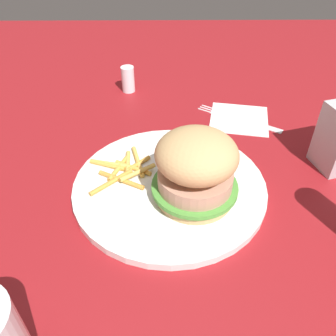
% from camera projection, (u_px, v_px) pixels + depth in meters
% --- Properties ---
extents(ground_plane, '(1.60, 1.60, 0.00)m').
position_uv_depth(ground_plane, '(169.00, 183.00, 0.54)').
color(ground_plane, maroon).
extents(plate, '(0.29, 0.29, 0.01)m').
position_uv_depth(plate, '(168.00, 186.00, 0.53)').
color(plate, white).
rests_on(plate, ground_plane).
extents(sandwich, '(0.12, 0.12, 0.10)m').
position_uv_depth(sandwich, '(196.00, 168.00, 0.47)').
color(sandwich, tan).
rests_on(sandwich, plate).
extents(fries_pile, '(0.11, 0.11, 0.01)m').
position_uv_depth(fries_pile, '(124.00, 169.00, 0.54)').
color(fries_pile, '#E5B251').
rests_on(fries_pile, plate).
extents(napkin, '(0.13, 0.13, 0.00)m').
position_uv_depth(napkin, '(239.00, 119.00, 0.69)').
color(napkin, white).
rests_on(napkin, ground_plane).
extents(fork, '(0.15, 0.11, 0.00)m').
position_uv_depth(fork, '(238.00, 117.00, 0.69)').
color(fork, silver).
rests_on(fork, napkin).
extents(salt_shaker, '(0.03, 0.03, 0.06)m').
position_uv_depth(salt_shaker, '(128.00, 79.00, 0.76)').
color(salt_shaker, white).
rests_on(salt_shaker, ground_plane).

